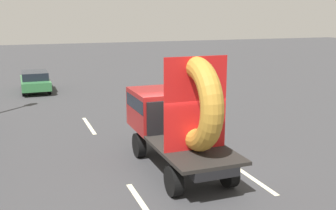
% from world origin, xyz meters
% --- Properties ---
extents(ground_plane, '(120.00, 120.00, 0.00)m').
position_xyz_m(ground_plane, '(0.00, 0.00, 0.00)').
color(ground_plane, '#38383A').
extents(flatbed_truck, '(2.02, 5.30, 3.75)m').
position_xyz_m(flatbed_truck, '(-0.16, 0.45, 1.73)').
color(flatbed_truck, black).
rests_on(flatbed_truck, ground_plane).
extents(distant_sedan, '(1.74, 4.05, 1.32)m').
position_xyz_m(distant_sedan, '(-3.79, 15.71, 0.71)').
color(distant_sedan, black).
rests_on(distant_sedan, ground_plane).
extents(lane_dash_left_near, '(0.16, 2.19, 0.01)m').
position_xyz_m(lane_dash_left_near, '(-1.98, -1.57, 0.00)').
color(lane_dash_left_near, beige).
rests_on(lane_dash_left_near, ground_plane).
extents(lane_dash_left_far, '(0.16, 2.91, 0.01)m').
position_xyz_m(lane_dash_left_far, '(-1.98, 6.33, 0.00)').
color(lane_dash_left_far, beige).
rests_on(lane_dash_left_far, ground_plane).
extents(lane_dash_right_near, '(0.16, 2.29, 0.01)m').
position_xyz_m(lane_dash_right_near, '(1.66, -1.49, 0.00)').
color(lane_dash_right_near, beige).
rests_on(lane_dash_right_near, ground_plane).
extents(lane_dash_right_far, '(0.16, 2.34, 0.01)m').
position_xyz_m(lane_dash_right_far, '(1.66, 6.30, 0.00)').
color(lane_dash_right_far, beige).
rests_on(lane_dash_right_far, ground_plane).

